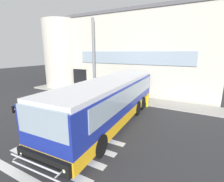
% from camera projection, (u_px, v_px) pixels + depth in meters
% --- Properties ---
extents(ground_plane, '(80.00, 90.00, 0.02)m').
position_uv_depth(ground_plane, '(85.00, 114.00, 11.80)').
color(ground_plane, '#2B2B2D').
rests_on(ground_plane, ground).
extents(bay_paint_stripes, '(4.40, 3.96, 0.01)m').
position_uv_depth(bay_paint_stripes, '(63.00, 152.00, 7.28)').
color(bay_paint_stripes, silver).
rests_on(bay_paint_stripes, ground).
extents(terminal_building, '(19.24, 13.80, 8.28)m').
position_uv_depth(terminal_building, '(135.00, 54.00, 21.01)').
color(terminal_building, beige).
rests_on(terminal_building, ground).
extents(boarding_curb, '(21.44, 2.00, 0.15)m').
position_uv_depth(boarding_curb, '(115.00, 97.00, 15.88)').
color(boarding_curb, '#9E9B93').
rests_on(boarding_curb, ground).
extents(entry_support_column, '(0.28, 0.28, 7.48)m').
position_uv_depth(entry_support_column, '(94.00, 56.00, 16.82)').
color(entry_support_column, slate).
rests_on(entry_support_column, boarding_curb).
extents(bus_main_foreground, '(3.05, 10.84, 2.70)m').
position_uv_depth(bus_main_foreground, '(109.00, 102.00, 10.06)').
color(bus_main_foreground, navy).
rests_on(bus_main_foreground, ground).
extents(passenger_near_column, '(0.52, 0.50, 1.68)m').
position_uv_depth(passenger_near_column, '(99.00, 84.00, 16.76)').
color(passenger_near_column, '#1E2338').
rests_on(passenger_near_column, boarding_curb).
extents(passenger_by_doorway, '(0.41, 0.48, 1.68)m').
position_uv_depth(passenger_by_doorway, '(108.00, 86.00, 16.01)').
color(passenger_by_doorway, '#1E2338').
rests_on(passenger_by_doorway, boarding_curb).
extents(safety_bollard_yellow, '(0.18, 0.18, 0.90)m').
position_uv_depth(safety_bollard_yellow, '(147.00, 101.00, 13.15)').
color(safety_bollard_yellow, yellow).
rests_on(safety_bollard_yellow, ground).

